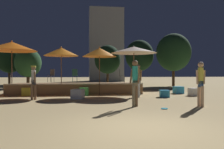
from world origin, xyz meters
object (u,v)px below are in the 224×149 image
Objects in this scene: background_tree_0 at (9,59)px; cube_seat_3 at (178,90)px; cube_seat_5 at (27,92)px; bistro_chair_2 at (121,74)px; patio_umbrella_1 at (99,52)px; background_tree_1 at (173,52)px; patio_umbrella_0 at (61,52)px; cube_seat_1 at (193,92)px; background_tree_4 at (139,56)px; patio_umbrella_3 at (134,50)px; patio_umbrella_2 at (12,46)px; bistro_chair_1 at (75,74)px; person_2 at (135,81)px; person_1 at (138,79)px; person_0 at (34,80)px; bistro_chair_0 at (52,74)px; cube_seat_2 at (84,92)px; frisbee_disc at (165,109)px; background_tree_3 at (108,60)px; cube_seat_4 at (164,94)px; person_3 at (201,82)px; background_tree_2 at (28,63)px.

cube_seat_3 is at bearing -41.58° from background_tree_0.
bistro_chair_2 is (5.84, 0.85, 1.02)m from cube_seat_5.
background_tree_1 is at bearing 44.86° from patio_umbrella_1.
bistro_chair_2 is (3.82, 0.89, -1.38)m from patio_umbrella_0.
background_tree_4 is (-0.46, 11.17, 3.02)m from cube_seat_1.
patio_umbrella_3 is 0.67× the size of background_tree_0.
patio_umbrella_2 is 5.70× the size of cube_seat_1.
patio_umbrella_1 is at bearing 169.11° from cube_seat_1.
bistro_chair_1 is 0.18× the size of background_tree_4.
person_1 is at bearing 31.76° from person_2.
bistro_chair_2 is (4.98, 3.01, 0.28)m from person_0.
patio_umbrella_3 reaches higher than bistro_chair_0.
background_tree_1 is at bearing -149.57° from bistro_chair_1.
person_0 is at bearing -64.80° from bistro_chair_0.
patio_umbrella_3 is 1.81× the size of person_0.
person_1 is at bearing -12.68° from patio_umbrella_2.
cube_seat_2 is 6.24m from cube_seat_3.
background_tree_4 is at bearing 79.13° from frisbee_disc.
patio_umbrella_2 reaches higher than cube_seat_5.
bistro_chair_1 is at bearing 169.83° from cube_seat_3.
cube_seat_1 is at bearing -72.41° from background_tree_3.
patio_umbrella_1 is 3.32× the size of bistro_chair_0.
cube_seat_1 is 5.86m from person_2.
person_0 is at bearing -111.34° from background_tree_3.
cube_seat_4 is 20.44m from background_tree_0.
background_tree_1 reaches higher than bistro_chair_0.
cube_seat_1 is 0.12× the size of background_tree_0.
person_1 is 3.54m from person_2.
cube_seat_4 is 3.62m from person_3.
person_2 is (-4.14, -5.15, 0.83)m from cube_seat_3.
person_2 reaches higher than frisbee_disc.
cube_seat_5 is (-7.91, 1.76, 0.05)m from cube_seat_4.
person_1 reaches higher than cube_seat_1.
cube_seat_4 is at bearing -12.54° from cube_seat_5.
person_2 reaches higher than person_1.
cube_seat_2 is at bearing -57.62° from background_tree_0.
bistro_chair_2 is 0.25× the size of background_tree_2.
bistro_chair_0 and bistro_chair_2 have the same top height.
background_tree_3 is at bearing 57.74° from patio_umbrella_2.
frisbee_disc is (3.67, -7.06, -1.24)m from bistro_chair_1.
patio_umbrella_1 is 6.15m from cube_seat_1.
patio_umbrella_3 is 10.83m from background_tree_3.
patio_umbrella_1 is 2.61m from bistro_chair_1.
cube_seat_3 is at bearing 17.96° from bistro_chair_0.
background_tree_3 is (7.72, 3.87, 0.60)m from background_tree_2.
background_tree_4 reaches higher than background_tree_0.
background_tree_2 reaches higher than patio_umbrella_2.
patio_umbrella_3 is (2.25, 0.37, 0.22)m from patio_umbrella_1.
frisbee_disc is (-1.66, -0.37, -0.99)m from person_3.
background_tree_0 reaches higher than person_2.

